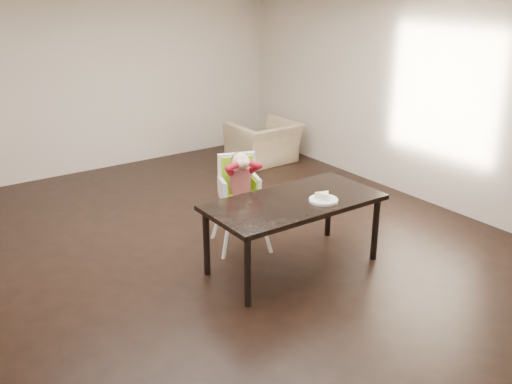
% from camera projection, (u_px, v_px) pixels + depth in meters
% --- Properties ---
extents(ground, '(7.00, 7.00, 0.00)m').
position_uv_depth(ground, '(223.00, 245.00, 6.47)').
color(ground, black).
rests_on(ground, ground).
extents(room_walls, '(6.02, 7.02, 2.71)m').
position_uv_depth(room_walls, '(219.00, 82.00, 5.82)').
color(room_walls, beige).
rests_on(room_walls, ground).
extents(dining_table, '(1.80, 0.90, 0.75)m').
position_uv_depth(dining_table, '(294.00, 207.00, 5.78)').
color(dining_table, black).
rests_on(dining_table, ground).
extents(high_chair, '(0.58, 0.58, 1.10)m').
position_uv_depth(high_chair, '(240.00, 180.00, 6.23)').
color(high_chair, white).
rests_on(high_chair, ground).
extents(plate, '(0.38, 0.38, 0.08)m').
position_uv_depth(plate, '(323.00, 198.00, 5.71)').
color(plate, white).
rests_on(plate, dining_table).
extents(armchair, '(1.04, 0.69, 0.89)m').
position_uv_depth(armchair, '(264.00, 136.00, 9.23)').
color(armchair, tan).
rests_on(armchair, ground).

